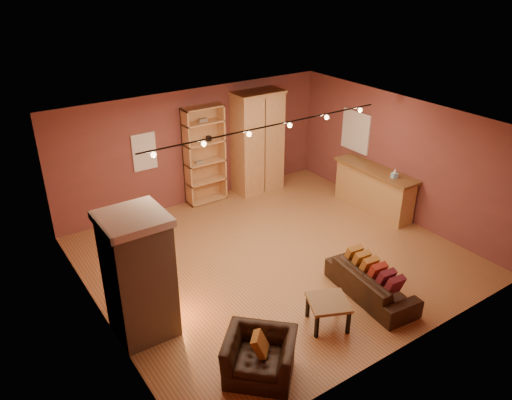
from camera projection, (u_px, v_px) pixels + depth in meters
floor at (274, 257)px, 10.17m from camera, size 7.00×7.00×0.00m
ceiling at (277, 124)px, 8.94m from camera, size 7.00×7.00×0.00m
back_wall at (195, 147)px, 11.97m from camera, size 7.00×0.02×2.80m
left_wall at (94, 249)px, 7.79m from camera, size 0.02×6.50×2.80m
right_wall at (400, 158)px, 11.32m from camera, size 0.02×6.50×2.80m
fireplace at (139, 276)px, 7.72m from camera, size 1.01×0.98×2.12m
back_window at (144, 152)px, 11.23m from camera, size 0.56×0.04×0.86m
bookcase at (203, 154)px, 12.02m from camera, size 0.99×0.38×2.41m
armoire at (258, 142)px, 12.57m from camera, size 1.27×0.72×2.60m
bar_counter at (374, 189)px, 11.84m from camera, size 0.60×2.21×1.06m
tissue_box at (395, 174)px, 11.10m from camera, size 0.16×0.16×0.23m
right_window at (356, 131)px, 12.24m from camera, size 0.05×0.90×1.00m
loveseat at (372, 278)px, 8.83m from camera, size 0.74×1.89×0.77m
armchair at (260, 350)px, 7.13m from camera, size 1.18×1.17×0.88m
coffee_table at (328, 305)px, 8.12m from camera, size 0.84×0.84×0.48m
track_rail at (270, 128)px, 9.14m from camera, size 5.20×0.09×0.13m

